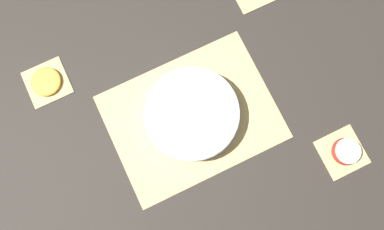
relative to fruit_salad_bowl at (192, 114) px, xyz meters
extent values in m
plane|color=#2D2823|center=(0.00, 0.00, -0.04)|extent=(6.00, 6.00, 0.00)
cube|color=#D6B775|center=(0.00, 0.00, -0.04)|extent=(0.50, 0.38, 0.01)
cube|color=brown|center=(-0.19, 0.00, -0.04)|extent=(0.01, 0.37, 0.00)
cube|color=brown|center=(-0.12, 0.00, -0.04)|extent=(0.01, 0.37, 0.00)
cube|color=brown|center=(-0.06, 0.00, -0.04)|extent=(0.01, 0.37, 0.00)
cube|color=brown|center=(0.00, 0.00, -0.04)|extent=(0.01, 0.37, 0.00)
cube|color=brown|center=(0.06, 0.00, -0.04)|extent=(0.01, 0.37, 0.00)
cube|color=brown|center=(0.12, 0.00, -0.04)|extent=(0.01, 0.37, 0.00)
cube|color=brown|center=(0.19, 0.00, -0.04)|extent=(0.01, 0.37, 0.00)
cube|color=#D6B775|center=(0.36, -0.29, -0.04)|extent=(0.13, 0.13, 0.01)
cube|color=brown|center=(0.33, -0.29, -0.04)|extent=(0.00, 0.13, 0.00)
cube|color=brown|center=(0.36, -0.29, -0.04)|extent=(0.00, 0.13, 0.00)
cube|color=brown|center=(0.39, -0.29, -0.04)|extent=(0.00, 0.13, 0.00)
cube|color=#D6B775|center=(-0.36, 0.29, -0.04)|extent=(0.13, 0.13, 0.01)
cube|color=brown|center=(-0.39, 0.29, -0.04)|extent=(0.00, 0.13, 0.00)
cube|color=brown|center=(-0.36, 0.29, -0.04)|extent=(0.00, 0.13, 0.00)
cube|color=brown|center=(-0.33, 0.29, -0.04)|extent=(0.00, 0.13, 0.00)
cylinder|color=silver|center=(0.00, 0.00, 0.00)|extent=(0.27, 0.27, 0.07)
torus|color=silver|center=(0.00, 0.00, 0.02)|extent=(0.28, 0.28, 0.01)
cylinder|color=#F4EABC|center=(0.05, -0.08, 0.01)|extent=(0.03, 0.03, 0.01)
cylinder|color=#F4EABC|center=(-0.09, -0.03, 0.02)|extent=(0.03, 0.03, 0.01)
cylinder|color=#F4EABC|center=(-0.07, 0.05, -0.02)|extent=(0.03, 0.03, 0.01)
cylinder|color=#F4EABC|center=(0.07, 0.03, -0.02)|extent=(0.03, 0.03, 0.01)
cylinder|color=#F4EABC|center=(0.03, -0.10, 0.01)|extent=(0.03, 0.03, 0.01)
cylinder|color=#F4EABC|center=(-0.01, -0.05, -0.02)|extent=(0.03, 0.03, 0.01)
cylinder|color=#F4EABC|center=(0.03, 0.06, -0.02)|extent=(0.03, 0.03, 0.01)
cube|color=#EFEACC|center=(-0.02, 0.04, 0.00)|extent=(0.02, 0.02, 0.02)
cube|color=#EFEACC|center=(-0.03, 0.07, 0.02)|extent=(0.02, 0.02, 0.02)
cube|color=#EFEACC|center=(-0.02, 0.00, 0.01)|extent=(0.03, 0.03, 0.03)
cube|color=#EFEACC|center=(-0.10, 0.03, -0.03)|extent=(0.02, 0.02, 0.02)
cube|color=#EFEACC|center=(0.04, 0.01, -0.01)|extent=(0.02, 0.02, 0.02)
cube|color=#EFEACC|center=(0.00, -0.11, -0.01)|extent=(0.02, 0.02, 0.02)
cube|color=#EFEACC|center=(-0.06, 0.05, 0.02)|extent=(0.03, 0.03, 0.03)
cube|color=#EFEACC|center=(0.10, 0.02, 0.00)|extent=(0.03, 0.03, 0.03)
cube|color=#EFEACC|center=(0.06, 0.09, -0.02)|extent=(0.03, 0.03, 0.03)
ellipsoid|color=#F9A338|center=(0.00, 0.02, 0.02)|extent=(0.03, 0.02, 0.01)
ellipsoid|color=#F9A338|center=(0.01, 0.06, 0.00)|extent=(0.03, 0.01, 0.01)
ellipsoid|color=#F9A338|center=(-0.07, 0.01, 0.02)|extent=(0.03, 0.02, 0.01)
ellipsoid|color=#F9A338|center=(0.02, 0.10, 0.02)|extent=(0.03, 0.02, 0.02)
ellipsoid|color=#F9A338|center=(0.02, -0.02, -0.02)|extent=(0.03, 0.01, 0.01)
ellipsoid|color=#F9A338|center=(-0.07, -0.05, -0.01)|extent=(0.04, 0.02, 0.02)
ellipsoid|color=#B72D23|center=(0.36, -0.29, -0.02)|extent=(0.08, 0.08, 0.04)
cylinder|color=#EFEACC|center=(0.36, -0.29, 0.00)|extent=(0.07, 0.07, 0.00)
cylinder|color=#F9A338|center=(-0.36, 0.29, -0.03)|extent=(0.08, 0.08, 0.01)
torus|color=#F4A82D|center=(-0.36, 0.29, -0.03)|extent=(0.09, 0.09, 0.01)
camera|label=1|loc=(-0.09, -0.18, 1.08)|focal=35.00mm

